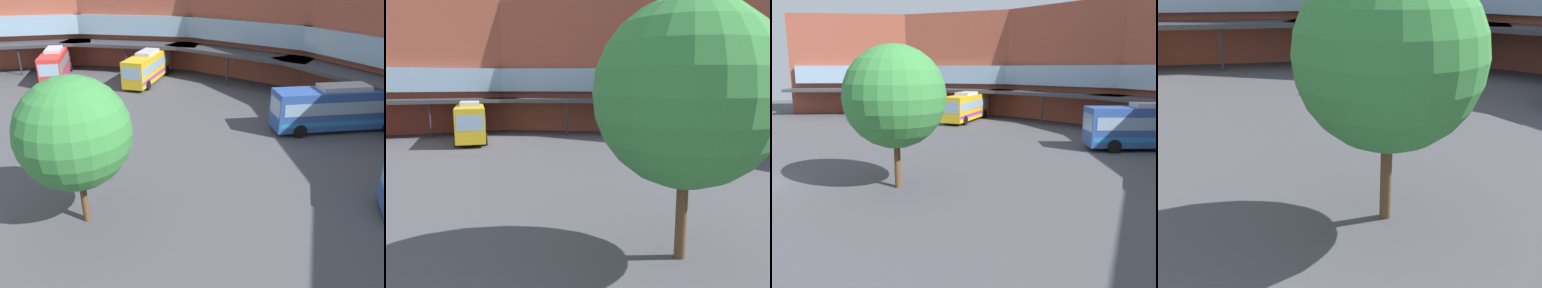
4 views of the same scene
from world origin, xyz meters
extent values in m
cube|color=#9E4C38|center=(0.00, 39.40, 7.26)|extent=(18.38, 6.00, 14.51)
cube|color=#8CADC6|center=(0.00, 38.80, 5.81)|extent=(16.54, 6.24, 2.54)
cube|color=#38383D|center=(0.00, 34.40, 3.63)|extent=(18.38, 4.00, 0.40)
cylinder|color=#2D2D33|center=(0.00, 32.80, 1.81)|extent=(0.20, 0.20, 3.63)
cube|color=#9E4C38|center=(-16.21, 35.91, 7.26)|extent=(19.22, 13.03, 14.51)
cube|color=#8CADC6|center=(-15.97, 35.36, 5.81)|extent=(17.64, 12.49, 2.54)
cube|color=#38383D|center=(-14.16, 31.35, 3.63)|extent=(18.40, 11.21, 0.40)
cylinder|color=#2D2D33|center=(-13.50, 29.89, 1.81)|extent=(0.20, 0.20, 3.63)
cube|color=#9E4C38|center=(-29.55, 26.05, 7.26)|extent=(16.66, 17.76, 14.51)
cube|color=#8CADC6|center=(-29.10, 25.66, 5.81)|extent=(15.62, 16.54, 2.54)
cube|color=#38383D|center=(-25.80, 22.75, 3.63)|extent=(15.16, 16.43, 0.40)
cylinder|color=#2D2D33|center=(-24.60, 21.69, 1.81)|extent=(0.20, 0.20, 3.63)
cube|color=gold|center=(-20.14, 22.77, 1.86)|extent=(9.09, 9.18, 3.01)
cube|color=#8CADC6|center=(-20.14, 22.77, 2.22)|extent=(8.68, 8.77, 0.96)
cube|color=purple|center=(-20.14, 22.77, 1.01)|extent=(8.96, 9.05, 0.36)
cube|color=#8CADC6|center=(-16.52, 19.10, 2.22)|extent=(1.66, 1.64, 1.33)
cube|color=#B2B2B7|center=(-20.14, 22.77, 3.54)|extent=(3.88, 3.90, 0.36)
cylinder|color=black|center=(-16.76, 21.13, 0.55)|extent=(0.99, 0.99, 1.10)
cylinder|color=black|center=(-18.55, 19.37, 0.55)|extent=(0.99, 0.99, 1.10)
cylinder|color=black|center=(-21.72, 26.18, 0.55)|extent=(0.99, 0.99, 1.10)
cylinder|color=black|center=(-23.51, 24.42, 0.55)|extent=(0.99, 0.99, 1.10)
cube|color=#2D519E|center=(2.12, 30.32, 1.97)|extent=(6.84, 11.58, 3.23)
cube|color=#8CADC6|center=(2.12, 30.32, 2.36)|extent=(6.61, 10.96, 1.04)
cube|color=#267FBF|center=(2.12, 30.32, 1.06)|extent=(6.77, 11.38, 0.39)
cube|color=#8CADC6|center=(-0.12, 25.08, 2.36)|extent=(2.09, 0.98, 1.42)
cube|color=#B2B2B7|center=(2.12, 30.32, 3.76)|extent=(3.25, 4.50, 0.36)
cylinder|color=black|center=(1.75, 26.23, 0.55)|extent=(0.71, 1.13, 1.10)
cylinder|color=black|center=(-0.57, 27.22, 0.55)|extent=(0.71, 1.13, 1.10)
cylinder|color=black|center=(4.82, 33.43, 0.55)|extent=(0.71, 1.13, 1.10)
cylinder|color=black|center=(2.50, 34.42, 0.55)|extent=(0.71, 1.13, 1.10)
cylinder|color=brown|center=(3.59, 8.10, 1.82)|extent=(0.36, 0.36, 3.65)
sphere|color=#38843D|center=(3.59, 8.10, 5.22)|extent=(5.70, 5.70, 5.70)
camera|label=1|loc=(20.42, 4.75, 12.38)|focal=33.84mm
camera|label=2|loc=(6.09, -3.17, 5.58)|focal=34.37mm
camera|label=3|loc=(23.95, 3.48, 6.76)|focal=34.84mm
camera|label=4|loc=(5.62, -5.42, 7.35)|focal=44.04mm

